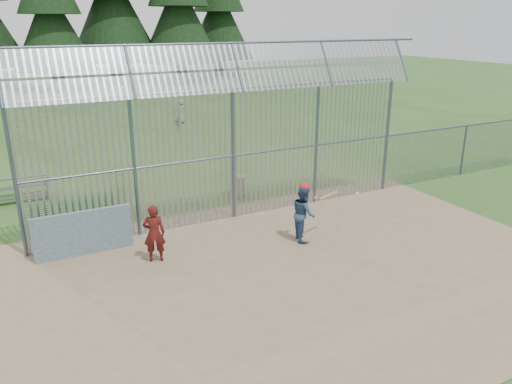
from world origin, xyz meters
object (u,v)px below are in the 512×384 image
batter (304,213)px  onlooker (154,233)px  dugout_wall (84,233)px  bleacher (2,191)px  trash_can (237,186)px

batter → onlooker: batter is taller
dugout_wall → onlooker: bearing=-38.6°
dugout_wall → bleacher: (-1.80, 5.47, -0.21)m
trash_can → bleacher: 7.96m
bleacher → dugout_wall: bearing=-71.8°
dugout_wall → trash_can: 5.98m
trash_can → bleacher: trash_can is taller
batter → trash_can: size_ratio=1.91×
dugout_wall → bleacher: 5.76m
batter → bleacher: (-7.40, 7.31, -0.40)m
dugout_wall → bleacher: size_ratio=0.83×
dugout_wall → onlooker: onlooker is taller
dugout_wall → batter: (5.60, -1.84, 0.19)m
onlooker → bleacher: bearing=-46.0°
bleacher → batter: bearing=-44.6°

